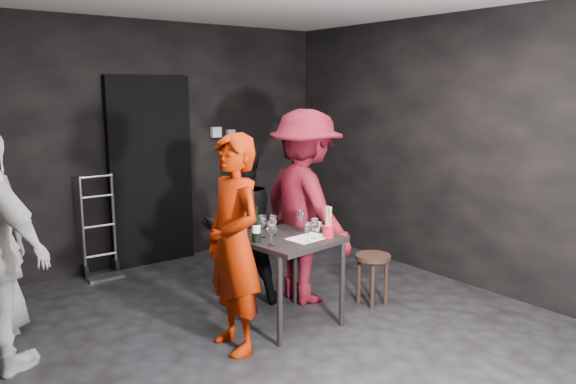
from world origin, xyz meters
TOP-DOWN VIEW (x-y plane):
  - floor at (0.00, 0.00)m, footprint 4.50×5.00m
  - wall_back at (0.00, 2.50)m, footprint 4.50×0.04m
  - wall_right at (2.25, 0.00)m, footprint 0.04×5.00m
  - doorway at (0.00, 2.44)m, footprint 0.95×0.10m
  - wallbox_upper at (0.85, 2.45)m, footprint 0.12×0.06m
  - wallbox_lower at (1.05, 2.45)m, footprint 0.10×0.06m
  - hand_truck at (-0.65, 2.30)m, footprint 0.37×0.32m
  - tasting_table at (0.21, 0.16)m, footprint 0.72×0.72m
  - stool at (1.09, 0.04)m, footprint 0.32×0.32m
  - server_red at (-0.39, 0.02)m, footprint 0.46×0.68m
  - woman_black at (0.14, 0.78)m, footprint 0.76×0.55m
  - man_maroon at (0.67, 0.51)m, footprint 0.68×1.39m
  - tasting_mat at (0.33, 0.03)m, footprint 0.35×0.26m
  - wine_glass_a at (-0.04, 0.04)m, footprint 0.08×0.08m
  - wine_glass_b at (0.03, 0.27)m, footprint 0.09×0.09m
  - wine_glass_c at (0.14, 0.28)m, footprint 0.09×0.09m
  - wine_glass_d at (0.25, -0.06)m, footprint 0.07×0.07m
  - wine_glass_e at (0.35, -0.02)m, footprint 0.09×0.09m
  - wine_glass_f at (0.41, 0.25)m, footprint 0.09×0.09m
  - wine_bottle at (-0.08, 0.19)m, footprint 0.07×0.07m
  - breadstick_cup at (0.47, -0.05)m, footprint 0.09×0.09m
  - reserved_card at (0.52, 0.19)m, footprint 0.08×0.12m

SIDE VIEW (x-z plane):
  - floor at x=0.00m, z-range -0.01..0.01m
  - hand_truck at x=-0.65m, z-range -0.34..0.75m
  - stool at x=1.09m, z-range 0.13..0.60m
  - tasting_table at x=0.21m, z-range 0.28..1.03m
  - woman_black at x=0.14m, z-range 0.00..1.41m
  - tasting_mat at x=0.33m, z-range 0.75..0.75m
  - reserved_card at x=0.52m, z-range 0.75..0.84m
  - wine_glass_d at x=0.25m, z-range 0.75..0.93m
  - wine_glass_c at x=0.14m, z-range 0.75..0.94m
  - wine_glass_e at x=0.35m, z-range 0.75..0.94m
  - wine_glass_f at x=0.41m, z-range 0.75..0.95m
  - wine_glass_b at x=0.03m, z-range 0.75..0.96m
  - wine_glass_a at x=-0.04m, z-range 0.75..0.96m
  - wine_bottle at x=-0.08m, z-range 0.72..1.01m
  - breadstick_cup at x=0.47m, z-range 0.74..1.02m
  - server_red at x=-0.39m, z-range 0.00..1.81m
  - doorway at x=0.00m, z-range 0.00..2.10m
  - man_maroon at x=0.67m, z-range 0.00..2.11m
  - wall_back at x=0.00m, z-range 0.00..2.70m
  - wall_right at x=2.25m, z-range 0.00..2.70m
  - wallbox_lower at x=1.05m, z-range 1.33..1.47m
  - wallbox_upper at x=0.85m, z-range 1.39..1.51m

